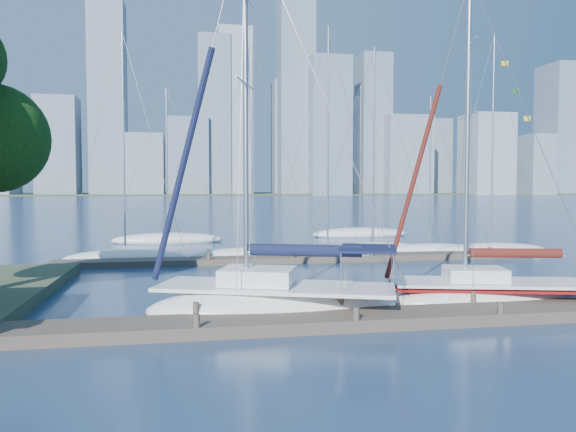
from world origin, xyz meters
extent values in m
plane|color=#162948|center=(0.00, 0.00, 0.00)|extent=(700.00, 700.00, 0.00)
cube|color=#4B4237|center=(0.00, 0.00, 0.20)|extent=(26.00, 2.00, 0.40)
cube|color=#4B4237|center=(2.00, 16.00, 0.18)|extent=(30.00, 1.80, 0.36)
cube|color=#38472D|center=(0.00, 320.00, 0.00)|extent=(800.00, 100.00, 1.50)
ellipsoid|color=white|center=(-2.14, 2.03, 0.27)|extent=(9.67, 5.92, 1.61)
cube|color=white|center=(-2.14, 2.03, 1.02)|extent=(8.95, 5.47, 0.13)
cube|color=white|center=(-2.75, 2.25, 1.40)|extent=(3.09, 2.71, 0.59)
cylinder|color=silver|center=(-3.15, 2.39, 7.66)|extent=(0.19, 0.19, 13.18)
cylinder|color=silver|center=(-1.10, 1.66, 2.26)|extent=(4.14, 1.56, 0.11)
cylinder|color=#101738|center=(-1.10, 1.66, 2.36)|extent=(3.92, 1.75, 0.43)
cube|color=#101738|center=(0.97, 0.92, 2.47)|extent=(2.68, 3.06, 0.09)
ellipsoid|color=white|center=(6.38, 2.20, 0.23)|extent=(8.38, 4.48, 1.40)
cube|color=white|center=(6.38, 2.20, 0.89)|extent=(7.76, 4.13, 0.11)
cube|color=white|center=(5.83, 2.33, 1.21)|extent=(2.59, 2.19, 0.51)
cylinder|color=silver|center=(5.47, 2.42, 6.79)|extent=(0.17, 0.17, 11.72)
cylinder|color=silver|center=(7.31, 1.96, 1.96)|extent=(3.69, 1.01, 0.09)
cylinder|color=#501311|center=(7.31, 1.96, 2.05)|extent=(3.47, 1.21, 0.37)
cube|color=maroon|center=(6.38, 2.20, 0.73)|extent=(7.95, 4.28, 0.09)
ellipsoid|color=white|center=(-9.02, 17.99, 0.20)|extent=(7.78, 4.38, 1.09)
cylinder|color=silver|center=(-9.02, 17.99, 7.51)|extent=(0.12, 0.12, 13.04)
ellipsoid|color=white|center=(-1.10, 18.01, 0.19)|extent=(8.31, 3.85, 1.06)
cylinder|color=silver|center=(-1.10, 18.01, 7.37)|extent=(0.12, 0.12, 12.80)
ellipsoid|color=white|center=(3.56, 16.70, 0.20)|extent=(7.24, 3.76, 1.12)
cylinder|color=silver|center=(3.56, 16.70, 7.84)|extent=(0.12, 0.12, 13.65)
ellipsoid|color=white|center=(7.46, 19.22, 0.21)|extent=(8.49, 4.10, 1.15)
cylinder|color=silver|center=(7.46, 19.22, 7.59)|extent=(0.13, 0.13, 13.09)
ellipsoid|color=white|center=(11.37, 18.73, 0.18)|extent=(7.21, 2.85, 1.00)
cylinder|color=silver|center=(11.37, 18.73, 5.89)|extent=(0.11, 0.11, 9.97)
ellipsoid|color=white|center=(15.32, 17.49, 0.21)|extent=(8.83, 4.02, 1.14)
cylinder|color=silver|center=(15.32, 17.49, 7.99)|extent=(0.12, 0.12, 13.91)
ellipsoid|color=white|center=(-6.81, 29.51, 0.22)|extent=(9.38, 4.40, 1.23)
cylinder|color=silver|center=(-6.81, 29.51, 6.90)|extent=(0.13, 0.13, 11.57)
ellipsoid|color=white|center=(10.63, 32.15, 0.23)|extent=(9.30, 3.56, 1.24)
cylinder|color=silver|center=(10.63, 32.15, 7.52)|extent=(0.14, 0.14, 12.78)
cube|color=slate|center=(-69.73, 287.50, 25.22)|extent=(20.18, 17.63, 50.43)
cube|color=#8F9CAB|center=(-47.55, 309.43, 18.89)|extent=(14.92, 17.61, 37.78)
cube|color=#7B8F9F|center=(-25.94, 284.92, 16.01)|extent=(19.00, 19.81, 32.01)
cube|color=slate|center=(-4.22, 286.68, 20.56)|extent=(21.71, 16.86, 41.12)
cube|color=#8F9CAB|center=(21.35, 289.48, 44.92)|extent=(18.08, 14.99, 89.84)
cube|color=#7B8F9F|center=(51.90, 304.67, 32.45)|extent=(14.58, 17.46, 64.90)
cube|color=slate|center=(70.99, 278.50, 36.94)|extent=(21.51, 18.95, 73.88)
cube|color=#8F9CAB|center=(91.42, 294.72, 27.67)|extent=(13.86, 17.11, 55.33)
cube|color=#7B8F9F|center=(115.77, 279.60, 21.90)|extent=(25.34, 18.80, 43.80)
cube|color=slate|center=(147.05, 309.52, 22.98)|extent=(14.82, 17.52, 45.96)
cube|color=#8F9CAB|center=(164.09, 278.94, 22.89)|extent=(23.67, 23.94, 45.77)
cube|color=#7B8F9F|center=(194.50, 279.05, 17.31)|extent=(14.97, 21.38, 34.62)
cube|color=slate|center=(213.93, 282.23, 38.14)|extent=(20.94, 23.60, 76.28)
cube|color=slate|center=(-45.00, 290.00, 50.12)|extent=(18.12, 18.00, 100.23)
cube|color=slate|center=(10.00, 290.00, 42.51)|extent=(17.04, 18.00, 85.01)
cube|color=slate|center=(55.00, 290.00, 57.06)|extent=(19.01, 18.00, 114.12)
cube|color=slate|center=(100.00, 290.00, 39.55)|extent=(17.03, 18.00, 79.10)
camera|label=1|loc=(-5.28, -17.81, 4.64)|focal=35.00mm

